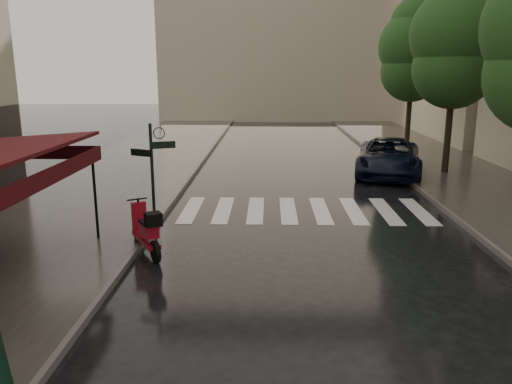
{
  "coord_description": "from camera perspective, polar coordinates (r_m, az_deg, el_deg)",
  "views": [
    {
      "loc": [
        1.81,
        -9.57,
        4.37
      ],
      "look_at": [
        1.49,
        2.71,
        1.4
      ],
      "focal_mm": 35.0,
      "sensor_mm": 36.0,
      "label": 1
    }
  ],
  "objects": [
    {
      "name": "ground",
      "position": [
        10.67,
        -8.56,
        -10.73
      ],
      "size": [
        120.0,
        120.0,
        0.0
      ],
      "primitive_type": "plane",
      "color": "black",
      "rests_on": "ground"
    },
    {
      "name": "parked_car",
      "position": [
        22.33,
        14.93,
        3.88
      ],
      "size": [
        3.83,
        6.06,
        1.56
      ],
      "primitive_type": "imported",
      "rotation": [
        0.0,
        0.0,
        -0.24
      ],
      "color": "black",
      "rests_on": "ground"
    },
    {
      "name": "signpost",
      "position": [
        13.17,
        -11.74,
        2.2
      ],
      "size": [
        1.17,
        0.29,
        3.1
      ],
      "color": "black",
      "rests_on": "ground"
    },
    {
      "name": "tree_far",
      "position": [
        29.66,
        17.52,
        15.09
      ],
      "size": [
        3.8,
        3.8,
        8.16
      ],
      "color": "black",
      "rests_on": "sidewalk_far"
    },
    {
      "name": "curb_near",
      "position": [
        22.23,
        -6.99,
        2.35
      ],
      "size": [
        0.12,
        60.0,
        0.16
      ],
      "primitive_type": "cube",
      "color": "#595651",
      "rests_on": "ground"
    },
    {
      "name": "sidewalk_near",
      "position": [
        22.88,
        -14.57,
        2.29
      ],
      "size": [
        6.0,
        60.0,
        0.12
      ],
      "primitive_type": "cube",
      "color": "#38332D",
      "rests_on": "ground"
    },
    {
      "name": "backdrop_building",
      "position": [
        47.92,
        3.08,
        20.32
      ],
      "size": [
        22.0,
        6.0,
        20.0
      ],
      "primitive_type": "cube",
      "color": "#BDA890",
      "rests_on": "ground"
    },
    {
      "name": "scooter",
      "position": [
        12.45,
        -12.39,
        -4.43
      ],
      "size": [
        1.12,
        1.7,
        1.26
      ],
      "rotation": [
        0.0,
        0.0,
        0.53
      ],
      "color": "black",
      "rests_on": "ground"
    },
    {
      "name": "tree_mid",
      "position": [
        22.93,
        21.93,
        15.71
      ],
      "size": [
        3.8,
        3.8,
        8.34
      ],
      "color": "black",
      "rests_on": "sidewalk_far"
    },
    {
      "name": "curb_far",
      "position": [
        22.71,
        15.84,
        2.17
      ],
      "size": [
        0.12,
        60.0,
        0.16
      ],
      "primitive_type": "cube",
      "color": "#595651",
      "rests_on": "ground"
    },
    {
      "name": "sidewalk_far",
      "position": [
        23.56,
        22.45,
        2.01
      ],
      "size": [
        5.5,
        60.0,
        0.12
      ],
      "primitive_type": "cube",
      "color": "#38332D",
      "rests_on": "ground"
    },
    {
      "name": "crosswalk",
      "position": [
        16.21,
        5.55,
        -2.09
      ],
      "size": [
        7.85,
        3.2,
        0.01
      ],
      "color": "silver",
      "rests_on": "ground"
    }
  ]
}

